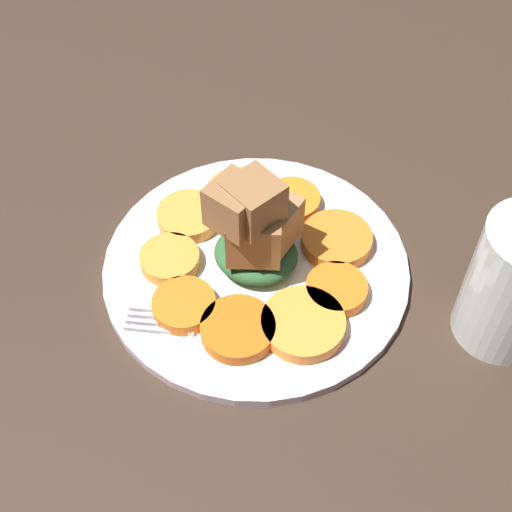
% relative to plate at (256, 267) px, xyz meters
% --- Properties ---
extents(table_slab, '(1.20, 1.20, 0.02)m').
position_rel_plate_xyz_m(table_slab, '(0.00, 0.00, -0.02)').
color(table_slab, '#38281E').
rests_on(table_slab, ground).
extents(plate, '(0.28, 0.28, 0.01)m').
position_rel_plate_xyz_m(plate, '(0.00, 0.00, 0.00)').
color(plate, silver).
rests_on(plate, table_slab).
extents(carrot_slice_0, '(0.06, 0.06, 0.01)m').
position_rel_plate_xyz_m(carrot_slice_0, '(-0.08, 0.03, 0.01)').
color(carrot_slice_0, '#F99438').
rests_on(carrot_slice_0, plate).
extents(carrot_slice_1, '(0.05, 0.05, 0.01)m').
position_rel_plate_xyz_m(carrot_slice_1, '(-0.07, -0.03, 0.01)').
color(carrot_slice_1, orange).
rests_on(carrot_slice_1, plate).
extents(carrot_slice_2, '(0.06, 0.06, 0.01)m').
position_rel_plate_xyz_m(carrot_slice_2, '(-0.04, -0.07, 0.01)').
color(carrot_slice_2, orange).
rests_on(carrot_slice_2, plate).
extents(carrot_slice_3, '(0.06, 0.06, 0.01)m').
position_rel_plate_xyz_m(carrot_slice_3, '(0.01, -0.08, 0.01)').
color(carrot_slice_3, '#D76215').
rests_on(carrot_slice_3, plate).
extents(carrot_slice_4, '(0.07, 0.07, 0.01)m').
position_rel_plate_xyz_m(carrot_slice_4, '(0.06, -0.05, 0.01)').
color(carrot_slice_4, orange).
rests_on(carrot_slice_4, plate).
extents(carrot_slice_5, '(0.05, 0.05, 0.01)m').
position_rel_plate_xyz_m(carrot_slice_5, '(0.08, -0.01, 0.01)').
color(carrot_slice_5, orange).
rests_on(carrot_slice_5, plate).
extents(carrot_slice_6, '(0.07, 0.07, 0.01)m').
position_rel_plate_xyz_m(carrot_slice_6, '(0.06, 0.04, 0.01)').
color(carrot_slice_6, orange).
rests_on(carrot_slice_6, plate).
extents(carrot_slice_7, '(0.05, 0.05, 0.01)m').
position_rel_plate_xyz_m(carrot_slice_7, '(0.01, 0.08, 0.01)').
color(carrot_slice_7, orange).
rests_on(carrot_slice_7, plate).
extents(carrot_slice_8, '(0.07, 0.07, 0.01)m').
position_rel_plate_xyz_m(carrot_slice_8, '(-0.04, 0.07, 0.01)').
color(carrot_slice_8, orange).
rests_on(carrot_slice_8, plate).
extents(center_pile, '(0.08, 0.08, 0.11)m').
position_rel_plate_xyz_m(center_pile, '(0.00, -0.00, 0.05)').
color(center_pile, '#2D6033').
rests_on(center_pile, plate).
extents(fork, '(0.18, 0.05, 0.00)m').
position_rel_plate_xyz_m(fork, '(-0.00, -0.08, 0.01)').
color(fork, silver).
rests_on(fork, plate).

